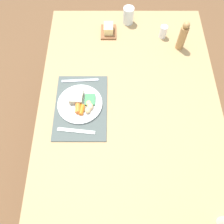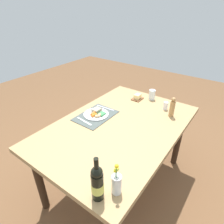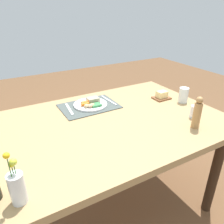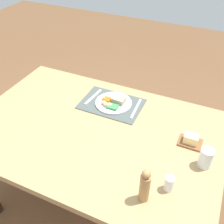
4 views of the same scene
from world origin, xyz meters
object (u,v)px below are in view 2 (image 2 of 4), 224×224
fork (105,108)px  flower_vase (117,183)px  butter_dish (137,97)px  wine_bottle (97,183)px  dinner_plate (97,114)px  pepper_mill (172,107)px  salt_shaker (166,106)px  dining_table (118,132)px  water_tumbler (152,95)px  knife (84,121)px

fork → flower_vase: flower_vase is taller
butter_dish → wine_bottle: size_ratio=0.43×
dinner_plate → pepper_mill: bearing=125.1°
dinner_plate → salt_shaker: size_ratio=2.93×
dinner_plate → butter_dish: (-0.55, 0.15, 0.01)m
flower_vase → wine_bottle: 0.12m
wine_bottle → butter_dish: bearing=-160.2°
dining_table → water_tumbler: bearing=179.2°
pepper_mill → salt_shaker: bearing=-133.1°
salt_shaker → water_tumbler: bearing=-121.0°
dining_table → knife: bearing=-61.6°
dining_table → fork: (-0.17, -0.29, 0.09)m
fork → knife: same height
dinner_plate → water_tumbler: 0.71m
dinner_plate → wine_bottle: wine_bottle is taller
dinner_plate → water_tumbler: size_ratio=2.17×
knife → wine_bottle: 0.82m
water_tumbler → dinner_plate: bearing=-23.5°
fork → wine_bottle: 1.06m
pepper_mill → water_tumbler: 0.39m
dining_table → knife: (0.15, -0.29, 0.09)m
knife → pepper_mill: (-0.59, 0.62, 0.09)m
knife → salt_shaker: salt_shaker is taller
fork → butter_dish: butter_dish is taller
fork → dining_table: bearing=56.2°
fork → dinner_plate: bearing=1.3°
dinner_plate → pepper_mill: pepper_mill is taller
dining_table → dinner_plate: 0.29m
dinner_plate → flower_vase: flower_vase is taller
pepper_mill → knife: bearing=-46.4°
dining_table → fork: size_ratio=7.16×
flower_vase → pepper_mill: 1.03m
dinner_plate → butter_dish: 0.57m
fork → pepper_mill: pepper_mill is taller
dining_table → dinner_plate: bearing=-91.8°
knife → butter_dish: butter_dish is taller
knife → salt_shaker: (-0.68, 0.52, 0.03)m
knife → wine_bottle: size_ratio=0.66×
knife → flower_vase: flower_vase is taller
knife → butter_dish: size_ratio=1.54×
dining_table → flower_vase: (0.60, 0.39, 0.16)m
water_tumbler → wine_bottle: bearing=13.3°
fork → pepper_mill: (-0.26, 0.62, 0.09)m
butter_dish → salt_shaker: size_ratio=1.53×
butter_dish → fork: bearing=-22.7°
salt_shaker → flower_vase: flower_vase is taller
water_tumbler → wine_bottle: wine_bottle is taller
knife → pepper_mill: bearing=139.9°
wine_bottle → dinner_plate: bearing=-139.3°
knife → flower_vase: size_ratio=0.85×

